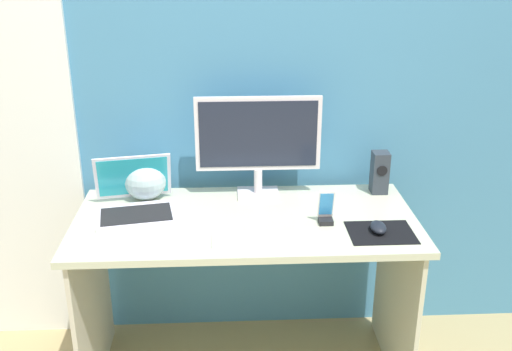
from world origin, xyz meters
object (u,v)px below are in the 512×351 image
laptop (135,202)px  mouse (378,227)px  keyboard_external (267,239)px  speaker_right (380,172)px  phone_in_dock (326,212)px  monitor (258,140)px  fishbowl (145,179)px

laptop → mouse: bearing=-13.5°
laptop → keyboard_external: bearing=-27.7°
speaker_right → phone_in_dock: 0.41m
monitor → phone_in_dock: (0.25, -0.29, -0.21)m
monitor → laptop: bearing=-163.5°
fishbowl → keyboard_external: size_ratio=0.45×
laptop → phone_in_dock: laptop is taller
monitor → mouse: 0.63m
monitor → keyboard_external: (0.01, -0.43, -0.25)m
speaker_right → laptop: 1.06m
monitor → laptop: monitor is taller
monitor → mouse: bearing=-40.8°
speaker_right → keyboard_external: bearing=-140.4°
laptop → keyboard_external: laptop is taller
monitor → mouse: (0.44, -0.38, -0.23)m
monitor → speaker_right: size_ratio=2.85×
keyboard_external → phone_in_dock: 0.28m
laptop → mouse: size_ratio=3.62×
laptop → keyboard_external: size_ratio=0.88×
fishbowl → phone_in_dock: 0.79m
speaker_right → mouse: 0.40m
fishbowl → speaker_right: bearing=0.7°
laptop → fishbowl: size_ratio=1.95×
mouse → laptop: bearing=168.8°
fishbowl → mouse: 1.00m
monitor → phone_in_dock: monitor is taller
mouse → fishbowl: bearing=160.5°
keyboard_external → speaker_right: bearing=40.3°
fishbowl → keyboard_external: bearing=-40.0°
monitor → fishbowl: (-0.49, -0.01, -0.17)m
fishbowl → mouse: bearing=-21.9°
monitor → keyboard_external: monitor is taller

